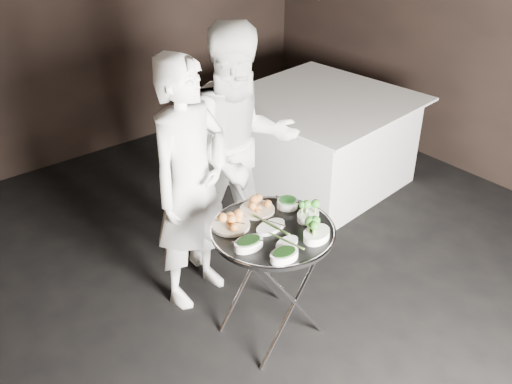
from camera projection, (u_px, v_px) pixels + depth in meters
wall_back at (17, 6)px, 4.77m from camera, size 6.00×0.05×3.00m
tray_stand at (272, 278)px, 3.38m from camera, size 0.52×0.44×0.76m
serving_tray at (273, 231)px, 3.21m from camera, size 0.71×0.71×0.04m
potato_plate_a at (231, 221)px, 3.21m from camera, size 0.22×0.22×0.08m
potato_plate_b at (257, 206)px, 3.35m from camera, size 0.21×0.21×0.08m
greens_bowl at (288, 202)px, 3.39m from camera, size 0.12×0.12×0.07m
asparagus_plate_a at (271, 226)px, 3.20m from camera, size 0.21×0.13×0.04m
asparagus_plate_b at (287, 242)px, 3.07m from camera, size 0.17×0.12×0.03m
spinach_bowl_a at (249, 243)px, 3.04m from camera, size 0.18×0.13×0.07m
spinach_bowl_b at (284, 254)px, 2.95m from camera, size 0.17×0.12×0.07m
broccoli_bowl_a at (308, 214)px, 3.28m from camera, size 0.19×0.16×0.07m
broccoli_bowl_b at (317, 233)px, 3.11m from camera, size 0.21×0.17×0.07m
serving_utensils at (267, 217)px, 3.23m from camera, size 0.57×0.41×0.01m
waiter_left at (191, 185)px, 3.51m from camera, size 0.68×0.53×1.66m
waiter_right at (241, 149)px, 3.87m from camera, size 0.99×0.86×1.73m
dining_table at (319, 141)px, 5.05m from camera, size 1.41×1.41×0.81m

